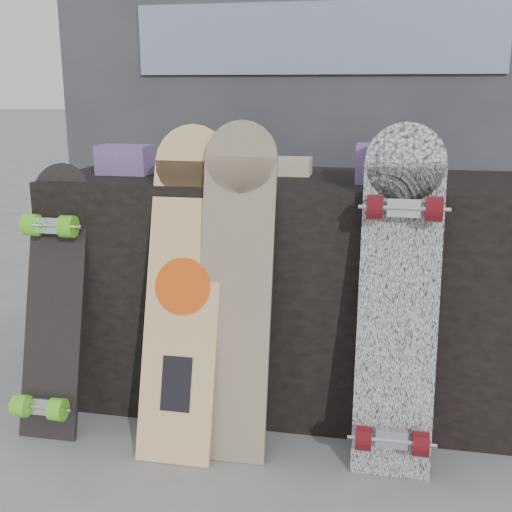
% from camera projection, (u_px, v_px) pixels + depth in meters
% --- Properties ---
extents(ground, '(60.00, 60.00, 0.00)m').
position_uv_depth(ground, '(263.00, 466.00, 1.91)').
color(ground, slate).
rests_on(ground, ground).
extents(vendor_table, '(1.60, 0.60, 0.80)m').
position_uv_depth(vendor_table, '(289.00, 289.00, 2.29)').
color(vendor_table, black).
rests_on(vendor_table, ground).
extents(booth, '(2.40, 0.22, 2.20)m').
position_uv_depth(booth, '(318.00, 86.00, 2.91)').
color(booth, '#343339').
rests_on(booth, ground).
extents(merch_box_purple, '(0.18, 0.12, 0.10)m').
position_uv_depth(merch_box_purple, '(125.00, 160.00, 2.24)').
color(merch_box_purple, '#3C3063').
rests_on(merch_box_purple, vendor_table).
extents(merch_box_small, '(0.14, 0.14, 0.12)m').
position_uv_depth(merch_box_small, '(378.00, 164.00, 2.04)').
color(merch_box_small, '#3C3063').
rests_on(merch_box_small, vendor_table).
extents(merch_box_flat, '(0.22, 0.10, 0.06)m').
position_uv_depth(merch_box_flat, '(279.00, 166.00, 2.23)').
color(merch_box_flat, '#D1B78C').
rests_on(merch_box_flat, vendor_table).
extents(longboard_geisha, '(0.23, 0.33, 0.99)m').
position_uv_depth(longboard_geisha, '(184.00, 282.00, 1.95)').
color(longboard_geisha, '#D3B88E').
rests_on(longboard_geisha, ground).
extents(longboard_celtic, '(0.22, 0.25, 1.00)m').
position_uv_depth(longboard_celtic, '(236.00, 281.00, 1.92)').
color(longboard_celtic, beige).
rests_on(longboard_celtic, ground).
extents(longboard_cascadia, '(0.23, 0.26, 1.00)m').
position_uv_depth(longboard_cascadia, '(399.00, 299.00, 1.81)').
color(longboard_cascadia, white).
rests_on(longboard_cascadia, ground).
extents(skateboard_dark, '(0.19, 0.31, 0.86)m').
position_uv_depth(skateboard_dark, '(53.00, 298.00, 2.06)').
color(skateboard_dark, black).
rests_on(skateboard_dark, ground).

